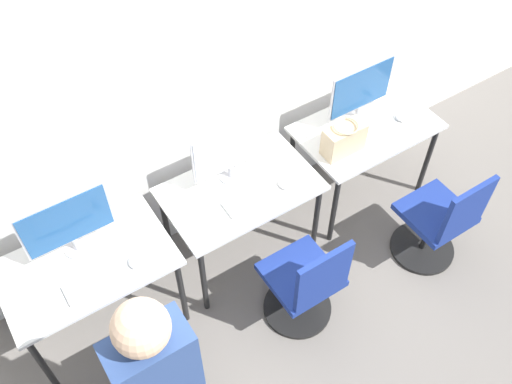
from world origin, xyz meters
name	(u,v)px	position (x,y,z in m)	size (l,w,h in m)	color
ground_plane	(265,281)	(0.00, 0.00, 0.00)	(20.00, 20.00, 0.00)	slate
wall_back	(200,72)	(0.00, 0.77, 1.40)	(12.00, 0.05, 2.80)	silver
desk_left	(89,272)	(-1.09, 0.32, 0.65)	(1.03, 0.64, 0.74)	silver
monitor_left	(67,224)	(-1.09, 0.45, 0.99)	(0.54, 0.16, 0.46)	#B2B2B7
keyboard_left	(96,282)	(-1.09, 0.16, 0.75)	(0.37, 0.15, 0.02)	silver
mouse_left	(134,263)	(-0.85, 0.15, 0.75)	(0.06, 0.09, 0.03)	silver
office_chair_left	(153,377)	(-1.04, -0.37, 0.38)	(0.48, 0.48, 0.91)	black
desk_center	(241,197)	(0.00, 0.32, 0.65)	(1.03, 0.64, 0.74)	silver
monitor_center	(230,151)	(0.00, 0.44, 0.99)	(0.54, 0.16, 0.46)	#B2B2B7
keyboard_center	(251,199)	(0.00, 0.19, 0.75)	(0.37, 0.15, 0.02)	silver
mouse_center	(283,185)	(0.25, 0.18, 0.75)	(0.06, 0.09, 0.03)	silver
office_chair_center	(305,286)	(0.06, -0.36, 0.38)	(0.48, 0.48, 0.91)	black
desk_right	(365,135)	(1.09, 0.32, 0.65)	(1.03, 0.64, 0.74)	silver
monitor_right	(361,91)	(1.09, 0.44, 0.99)	(0.54, 0.16, 0.46)	#B2B2B7
keyboard_right	(374,132)	(1.09, 0.24, 0.75)	(0.37, 0.15, 0.02)	silver
mouse_right	(400,118)	(1.34, 0.24, 0.75)	(0.06, 0.09, 0.03)	silver
office_chair_right	(438,224)	(1.16, -0.47, 0.38)	(0.48, 0.48, 0.91)	black
handbag	(344,139)	(0.78, 0.22, 0.85)	(0.30, 0.18, 0.25)	tan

